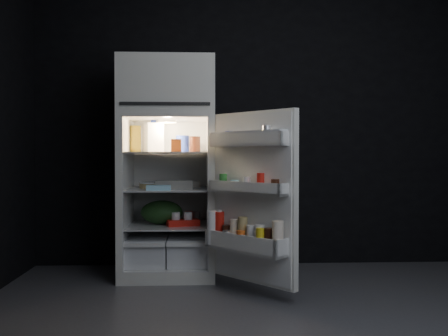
{
  "coord_description": "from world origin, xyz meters",
  "views": [
    {
      "loc": [
        -0.51,
        -2.86,
        0.99
      ],
      "look_at": [
        -0.33,
        1.0,
        0.9
      ],
      "focal_mm": 40.0,
      "sensor_mm": 36.0,
      "label": 1
    }
  ],
  "objects_px": {
    "refrigerator": "(168,161)",
    "fridge_door": "(251,201)",
    "egg_carton": "(174,185)",
    "yogurt_tray": "(183,223)",
    "milk_jug": "(154,138)"
  },
  "relations": [
    {
      "from": "refrigerator",
      "to": "fridge_door",
      "type": "xyz_separation_m",
      "value": [
        0.62,
        -0.66,
        -0.28
      ]
    },
    {
      "from": "refrigerator",
      "to": "egg_carton",
      "type": "height_order",
      "value": "refrigerator"
    },
    {
      "from": "egg_carton",
      "to": "refrigerator",
      "type": "bearing_deg",
      "value": 114.68
    },
    {
      "from": "egg_carton",
      "to": "yogurt_tray",
      "type": "relative_size",
      "value": 1.17
    },
    {
      "from": "fridge_door",
      "to": "egg_carton",
      "type": "bearing_deg",
      "value": 136.68
    },
    {
      "from": "milk_jug",
      "to": "yogurt_tray",
      "type": "distance_m",
      "value": 0.75
    },
    {
      "from": "milk_jug",
      "to": "egg_carton",
      "type": "xyz_separation_m",
      "value": [
        0.18,
        -0.13,
        -0.38
      ]
    },
    {
      "from": "milk_jug",
      "to": "yogurt_tray",
      "type": "xyz_separation_m",
      "value": [
        0.25,
        -0.12,
        -0.69
      ]
    },
    {
      "from": "refrigerator",
      "to": "milk_jug",
      "type": "bearing_deg",
      "value": 179.21
    },
    {
      "from": "fridge_door",
      "to": "egg_carton",
      "type": "relative_size",
      "value": 4.06
    },
    {
      "from": "egg_carton",
      "to": "fridge_door",
      "type": "bearing_deg",
      "value": -42.85
    },
    {
      "from": "milk_jug",
      "to": "egg_carton",
      "type": "relative_size",
      "value": 0.8
    },
    {
      "from": "yogurt_tray",
      "to": "refrigerator",
      "type": "bearing_deg",
      "value": 122.83
    },
    {
      "from": "yogurt_tray",
      "to": "egg_carton",
      "type": "bearing_deg",
      "value": 168.72
    },
    {
      "from": "refrigerator",
      "to": "fridge_door",
      "type": "distance_m",
      "value": 0.95
    }
  ]
}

